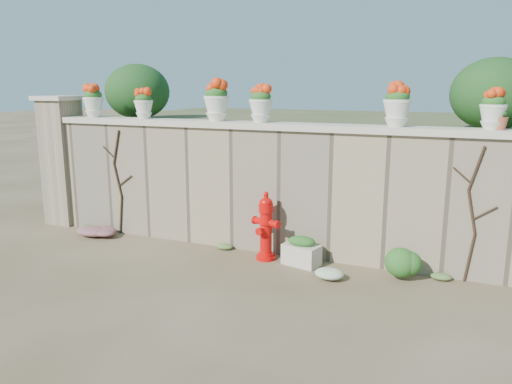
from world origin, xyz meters
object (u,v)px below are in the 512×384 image
at_px(planter_box, 301,252).
at_px(terracotta_pot, 499,120).
at_px(urn_pot_0, 93,101).
at_px(fire_hydrant, 266,226).

distance_m(planter_box, terracotta_pot, 3.28).
height_order(urn_pot_0, terracotta_pot, urn_pot_0).
bearing_deg(urn_pot_0, fire_hydrant, -7.39).
height_order(fire_hydrant, urn_pot_0, urn_pot_0).
distance_m(urn_pot_0, terracotta_pot, 6.75).
bearing_deg(terracotta_pot, planter_box, -169.10).
bearing_deg(planter_box, fire_hydrant, -167.91).
bearing_deg(fire_hydrant, terracotta_pot, 23.40).
height_order(fire_hydrant, planter_box, fire_hydrant).
distance_m(planter_box, urn_pot_0, 4.77).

